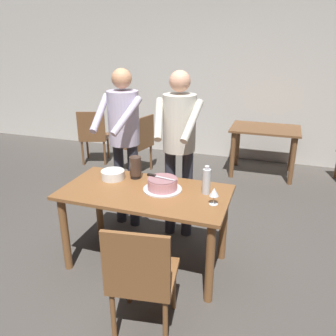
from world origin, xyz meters
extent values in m
plane|color=#4C4742|center=(0.00, 0.00, 0.00)|extent=(14.00, 14.00, 0.00)
cube|color=beige|center=(0.00, 3.34, 1.35)|extent=(10.00, 0.12, 2.70)
cube|color=brown|center=(0.00, 0.00, 0.73)|extent=(1.46, 0.75, 0.03)
cylinder|color=brown|center=(-0.66, -0.30, 0.36)|extent=(0.07, 0.07, 0.72)
cylinder|color=brown|center=(0.66, -0.30, 0.36)|extent=(0.07, 0.07, 0.72)
cylinder|color=brown|center=(-0.66, 0.30, 0.36)|extent=(0.07, 0.07, 0.72)
cylinder|color=brown|center=(0.66, 0.30, 0.36)|extent=(0.07, 0.07, 0.72)
cylinder|color=silver|center=(0.14, 0.07, 0.76)|extent=(0.34, 0.34, 0.01)
cylinder|color=#D18C93|center=(0.14, 0.07, 0.81)|extent=(0.26, 0.26, 0.09)
cylinder|color=#926267|center=(0.14, 0.07, 0.86)|extent=(0.25, 0.25, 0.01)
cube|color=silver|center=(0.16, 0.06, 0.87)|extent=(0.20, 0.06, 0.00)
cube|color=black|center=(0.03, 0.09, 0.87)|extent=(0.08, 0.04, 0.02)
cylinder|color=white|center=(-0.39, 0.16, 0.76)|extent=(0.22, 0.22, 0.01)
cylinder|color=white|center=(-0.39, 0.16, 0.77)|extent=(0.22, 0.22, 0.01)
cylinder|color=white|center=(-0.39, 0.16, 0.78)|extent=(0.22, 0.22, 0.01)
cylinder|color=white|center=(-0.39, 0.16, 0.79)|extent=(0.22, 0.22, 0.01)
cylinder|color=white|center=(-0.39, 0.16, 0.80)|extent=(0.22, 0.22, 0.01)
cylinder|color=white|center=(-0.39, 0.16, 0.81)|extent=(0.22, 0.22, 0.01)
cylinder|color=white|center=(-0.39, 0.16, 0.81)|extent=(0.22, 0.22, 0.01)
cylinder|color=white|center=(-0.39, 0.16, 0.82)|extent=(0.22, 0.22, 0.01)
cylinder|color=silver|center=(0.62, -0.06, 0.75)|extent=(0.07, 0.07, 0.00)
cylinder|color=silver|center=(0.62, -0.06, 0.79)|extent=(0.01, 0.01, 0.07)
cone|color=silver|center=(0.62, -0.06, 0.86)|extent=(0.08, 0.08, 0.07)
cylinder|color=silver|center=(0.52, 0.12, 0.86)|extent=(0.07, 0.07, 0.22)
cylinder|color=silver|center=(0.52, 0.12, 0.98)|extent=(0.04, 0.04, 0.03)
cylinder|color=black|center=(-0.19, 0.24, 0.77)|extent=(0.10, 0.10, 0.03)
cylinder|color=#3F2D23|center=(-0.19, 0.24, 0.87)|extent=(0.11, 0.11, 0.18)
cylinder|color=#2D2D38|center=(0.22, 0.60, 0.47)|extent=(0.11, 0.11, 0.95)
cylinder|color=#2D2D38|center=(0.04, 0.59, 0.47)|extent=(0.11, 0.11, 0.95)
cylinder|color=beige|center=(0.13, 0.60, 1.23)|extent=(0.32, 0.32, 0.55)
sphere|color=#DEA080|center=(0.13, 0.60, 1.62)|extent=(0.20, 0.20, 0.20)
cylinder|color=beige|center=(0.30, 0.43, 1.30)|extent=(0.12, 0.42, 0.34)
cylinder|color=beige|center=(-0.01, 0.40, 1.30)|extent=(0.19, 0.42, 0.34)
cylinder|color=#2D2D38|center=(-0.39, 0.61, 0.47)|extent=(0.11, 0.11, 0.95)
cylinder|color=#2D2D38|center=(-0.57, 0.64, 0.47)|extent=(0.11, 0.11, 0.95)
cylinder|color=#B7ADC6|center=(-0.48, 0.63, 1.23)|extent=(0.32, 0.32, 0.55)
sphere|color=tan|center=(-0.48, 0.63, 1.62)|extent=(0.20, 0.20, 0.20)
cylinder|color=#B7ADC6|center=(-0.35, 0.43, 1.30)|extent=(0.20, 0.41, 0.34)
cylinder|color=#B7ADC6|center=(-0.66, 0.47, 1.30)|extent=(0.10, 0.42, 0.34)
cube|color=brown|center=(0.26, -0.68, 0.43)|extent=(0.50, 0.50, 0.04)
cylinder|color=brown|center=(0.06, -0.52, 0.21)|extent=(0.04, 0.04, 0.41)
cylinder|color=brown|center=(0.42, -0.47, 0.21)|extent=(0.04, 0.04, 0.41)
cylinder|color=brown|center=(0.11, -0.88, 0.21)|extent=(0.04, 0.04, 0.41)
cylinder|color=brown|center=(0.47, -0.83, 0.21)|extent=(0.04, 0.04, 0.41)
cube|color=brown|center=(0.30, -0.88, 0.68)|extent=(0.44, 0.10, 0.45)
cube|color=brown|center=(0.86, 2.64, 0.72)|extent=(1.00, 0.70, 0.03)
cylinder|color=brown|center=(0.43, 2.37, 0.35)|extent=(0.07, 0.07, 0.71)
cylinder|color=brown|center=(1.28, 2.37, 0.35)|extent=(0.07, 0.07, 0.71)
cylinder|color=brown|center=(0.43, 2.92, 0.35)|extent=(0.07, 0.07, 0.71)
cylinder|color=brown|center=(1.28, 2.92, 0.35)|extent=(0.07, 0.07, 0.71)
cube|color=brown|center=(-1.88, 2.33, 0.43)|extent=(0.56, 0.56, 0.04)
cylinder|color=brown|center=(-2.11, 2.45, 0.21)|extent=(0.04, 0.04, 0.41)
cylinder|color=brown|center=(-1.76, 2.57, 0.21)|extent=(0.04, 0.04, 0.41)
cylinder|color=brown|center=(-1.99, 2.10, 0.21)|extent=(0.04, 0.04, 0.41)
cylinder|color=brown|center=(-1.65, 2.22, 0.21)|extent=(0.04, 0.04, 0.41)
cube|color=brown|center=(-1.81, 2.14, 0.68)|extent=(0.43, 0.17, 0.45)
cube|color=brown|center=(-1.06, 2.13, 0.43)|extent=(0.53, 0.53, 0.04)
cylinder|color=brown|center=(-1.28, 2.00, 0.21)|extent=(0.04, 0.04, 0.41)
cylinder|color=brown|center=(-1.19, 2.35, 0.21)|extent=(0.04, 0.04, 0.41)
cylinder|color=brown|center=(-0.93, 1.91, 0.21)|extent=(0.04, 0.04, 0.41)
cylinder|color=brown|center=(-0.84, 2.27, 0.21)|extent=(0.04, 0.04, 0.41)
cube|color=brown|center=(-0.86, 2.09, 0.68)|extent=(0.13, 0.43, 0.45)
camera|label=1|loc=(1.04, -2.46, 2.00)|focal=36.08mm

